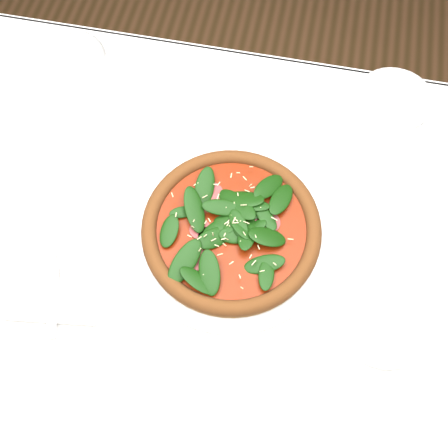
% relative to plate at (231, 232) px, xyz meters
% --- Properties ---
extents(ground, '(6.00, 6.00, 0.00)m').
position_rel_plate_xyz_m(ground, '(-0.06, -0.00, -0.76)').
color(ground, brown).
rests_on(ground, ground).
extents(dining_table, '(1.21, 0.81, 0.75)m').
position_rel_plate_xyz_m(dining_table, '(-0.06, -0.00, -0.11)').
color(dining_table, white).
rests_on(dining_table, ground).
extents(plate, '(0.34, 0.34, 0.01)m').
position_rel_plate_xyz_m(plate, '(0.00, 0.00, 0.00)').
color(plate, silver).
rests_on(plate, dining_table).
extents(pizza, '(0.34, 0.34, 0.04)m').
position_rel_plate_xyz_m(pizza, '(-0.00, -0.00, 0.02)').
color(pizza, '#9D6525').
rests_on(pizza, plate).
extents(wine_glass, '(0.08, 0.08, 0.19)m').
position_rel_plate_xyz_m(wine_glass, '(-0.29, 0.20, 0.13)').
color(wine_glass, white).
rests_on(wine_glass, dining_table).
extents(napkin, '(0.15, 0.08, 0.01)m').
position_rel_plate_xyz_m(napkin, '(-0.25, -0.17, -0.00)').
color(napkin, white).
rests_on(napkin, dining_table).
extents(fork, '(0.06, 0.15, 0.00)m').
position_rel_plate_xyz_m(fork, '(-0.26, -0.15, 0.01)').
color(fork, silver).
rests_on(fork, napkin).
extents(saucer_near, '(0.14, 0.14, 0.01)m').
position_rel_plate_xyz_m(saucer_near, '(0.26, -0.10, -0.00)').
color(saucer_near, silver).
rests_on(saucer_near, dining_table).
extents(saucer_far, '(0.15, 0.15, 0.01)m').
position_rel_plate_xyz_m(saucer_far, '(0.25, 0.34, -0.00)').
color(saucer_far, silver).
rests_on(saucer_far, dining_table).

